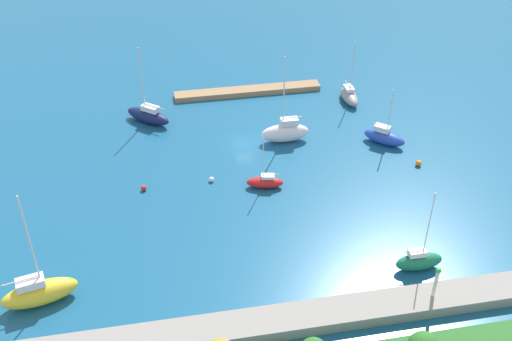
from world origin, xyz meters
TOP-DOWN VIEW (x-y plane):
  - water at (0.00, 0.00)m, footprint 160.00×160.00m
  - pier_dock at (-3.10, -14.79)m, footprint 23.67×2.46m
  - breakwater at (0.00, 33.60)m, footprint 63.02×3.57m
  - harbor_beacon at (-13.47, 33.60)m, footprint 0.56×0.56m
  - sailboat_blue_by_breakwater at (-19.43, 3.69)m, footprint 5.85×5.49m
  - sailboat_navy_far_south at (13.08, -8.39)m, footprint 7.09×6.44m
  - sailboat_yellow_lone_north at (25.34, 26.06)m, footprint 7.93×4.11m
  - sailboat_gray_west_end at (-18.39, -9.22)m, footprint 2.20×6.01m
  - sailboat_green_outer_mooring at (-14.18, 28.49)m, footprint 5.21×1.74m
  - sailboat_white_center_basin at (-5.84, 0.52)m, footprint 6.87×2.35m
  - sailboat_red_near_pier at (-0.84, 10.87)m, footprint 4.92×2.58m
  - mooring_buoy_orange at (-22.08, 9.89)m, footprint 0.81×0.81m
  - mooring_buoy_red at (14.44, 8.73)m, footprint 0.72×0.72m
  - mooring_buoy_white at (5.72, 8.41)m, footprint 0.68×0.68m

SIDE VIEW (x-z plane):
  - water at x=0.00m, z-range 0.00..0.00m
  - mooring_buoy_white at x=5.72m, z-range 0.00..0.68m
  - mooring_buoy_red at x=14.44m, z-range 0.00..0.72m
  - mooring_buoy_orange at x=-22.08m, z-range 0.00..0.81m
  - pier_dock at x=-3.10m, z-range 0.00..0.85m
  - breakwater at x=0.00m, z-range 0.00..1.27m
  - sailboat_red_near_pier at x=-0.84m, z-range -2.88..4.51m
  - sailboat_gray_west_end at x=-18.39m, z-range -4.09..6.08m
  - sailboat_blue_by_breakwater at x=-19.43m, z-range -3.21..5.42m
  - sailboat_green_outer_mooring at x=-14.18m, z-range -3.98..6.25m
  - sailboat_navy_far_south at x=13.08m, z-range -4.74..7.17m
  - sailboat_yellow_lone_north at x=25.34m, z-range -5.28..8.16m
  - sailboat_white_center_basin at x=-5.84m, z-range -5.02..8.07m
  - harbor_beacon at x=-13.47m, z-range 1.56..5.29m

